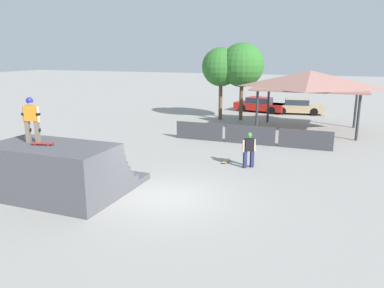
% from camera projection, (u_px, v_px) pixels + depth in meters
% --- Properties ---
extents(ground_plane, '(160.00, 160.00, 0.00)m').
position_uv_depth(ground_plane, '(168.00, 197.00, 13.60)').
color(ground_plane, gray).
extents(quarter_pipe_ramp, '(4.47, 4.27, 1.96)m').
position_uv_depth(quarter_pipe_ramp, '(60.00, 172.00, 13.68)').
color(quarter_pipe_ramp, '#4C4C51').
rests_on(quarter_pipe_ramp, ground).
extents(skater_on_deck, '(0.70, 0.36, 1.63)m').
position_uv_depth(skater_on_deck, '(31.00, 117.00, 13.33)').
color(skater_on_deck, '#6B6051').
rests_on(skater_on_deck, quarter_pipe_ramp).
extents(skateboard_on_deck, '(0.83, 0.39, 0.09)m').
position_uv_depth(skateboard_on_deck, '(43.00, 144.00, 13.10)').
color(skateboard_on_deck, red).
rests_on(skateboard_on_deck, quarter_pipe_ramp).
extents(bystander_walking, '(0.57, 0.47, 1.64)m').
position_uv_depth(bystander_walking, '(249.00, 147.00, 16.91)').
color(bystander_walking, '#1E2347').
rests_on(bystander_walking, ground).
extents(skateboard_on_ground, '(0.21, 0.80, 0.09)m').
position_uv_depth(skateboard_on_ground, '(226.00, 161.00, 17.92)').
color(skateboard_on_ground, blue).
rests_on(skateboard_on_ground, ground).
extents(barrier_fence, '(9.06, 0.12, 1.05)m').
position_uv_depth(barrier_fence, '(250.00, 135.00, 21.39)').
color(barrier_fence, '#3D3D42').
rests_on(barrier_fence, ground).
extents(pavilion_shelter, '(7.10, 4.94, 3.99)m').
position_uv_depth(pavilion_shelter, '(310.00, 80.00, 24.59)').
color(pavilion_shelter, '#2D2D33').
rests_on(pavilion_shelter, ground).
extents(tree_beside_pavilion, '(3.31, 3.31, 5.87)m').
position_uv_depth(tree_beside_pavilion, '(242.00, 65.00, 28.19)').
color(tree_beside_pavilion, brown).
rests_on(tree_beside_pavilion, ground).
extents(tree_far_back, '(2.94, 2.94, 5.53)m').
position_uv_depth(tree_far_back, '(221.00, 67.00, 28.55)').
color(tree_far_back, brown).
rests_on(tree_far_back, ground).
extents(parked_car_red, '(4.71, 2.48, 1.27)m').
position_uv_depth(parked_car_red, '(260.00, 105.00, 33.17)').
color(parked_car_red, red).
rests_on(parked_car_red, ground).
extents(parked_car_tan, '(4.43, 2.23, 1.27)m').
position_uv_depth(parked_car_tan, '(297.00, 107.00, 32.05)').
color(parked_car_tan, tan).
rests_on(parked_car_tan, ground).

